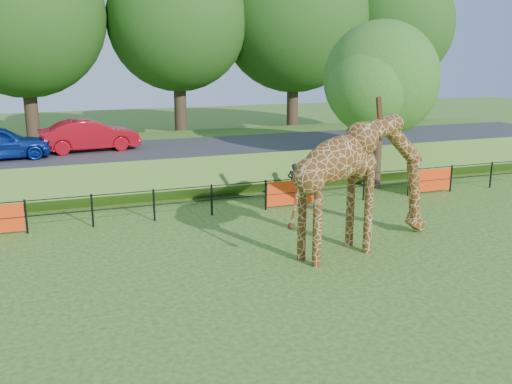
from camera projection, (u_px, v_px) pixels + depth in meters
ground at (308, 312)px, 12.57m from camera, size 90.00×90.00×0.00m
giraffe at (365, 184)px, 16.15m from camera, size 5.46×2.46×3.86m
perimeter_fence at (212, 200)px, 19.74m from camera, size 28.07×0.10×1.10m
embankment at (169, 159)px, 26.56m from camera, size 40.00×9.00×1.30m
road at (175, 149)px, 25.02m from camera, size 40.00×5.00×0.12m
car_red at (90, 135)px, 24.03m from camera, size 4.19×1.88×1.34m
visitor at (294, 182)px, 21.70m from camera, size 0.62×0.53×1.43m
tree_east at (383, 83)px, 22.78m from camera, size 5.40×4.71×6.76m
bg_tree_line at (176, 19)px, 31.51m from camera, size 37.30×8.80×11.82m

